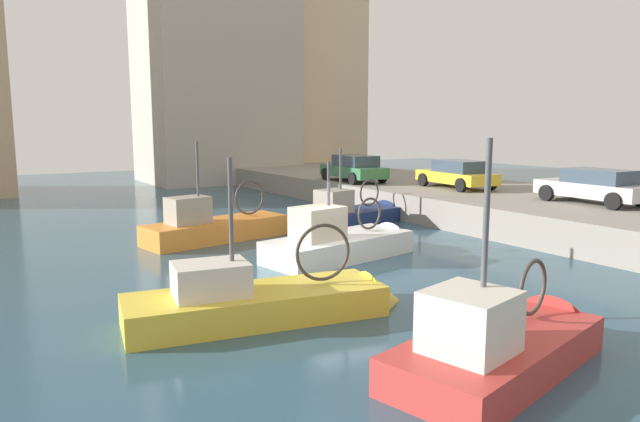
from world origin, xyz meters
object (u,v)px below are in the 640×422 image
Objects in this scene: fishing_boat_red at (506,357)px; fishing_boat_white at (346,252)px; fishing_boat_orange at (223,236)px; parked_car_green at (354,168)px; fishing_boat_yellow at (272,313)px; fishing_boat_navy at (352,221)px; parked_car_silver at (595,186)px; parked_car_yellow at (457,174)px.

fishing_boat_white is (2.47, 8.58, -0.01)m from fishing_boat_red.
fishing_boat_red is 13.41m from fishing_boat_orange.
fishing_boat_red is 21.24m from parked_car_green.
fishing_boat_yellow is 18.84m from parked_car_green.
fishing_boat_navy is at bearing 52.84° from fishing_boat_white.
fishing_boat_yellow is 1.06× the size of fishing_boat_navy.
parked_car_yellow is at bearing 94.31° from parked_car_silver.
parked_car_green is (9.77, 5.25, 1.79)m from fishing_boat_orange.
parked_car_silver is at bearing 27.38° from fishing_boat_red.
fishing_boat_orange is 12.24m from parked_car_yellow.
fishing_boat_white is 10.68m from parked_car_silver.
fishing_boat_red is 1.31× the size of parked_car_silver.
fishing_boat_navy is 1.42× the size of parked_car_green.
fishing_boat_orange is 1.45× the size of parked_car_green.
fishing_boat_yellow is at bearing 117.47° from fishing_boat_red.
fishing_boat_yellow is at bearing -106.08° from fishing_boat_orange.
fishing_boat_orange is (0.20, 13.41, -0.02)m from fishing_boat_red.
fishing_boat_yellow is 17.24m from parked_car_yellow.
parked_car_green reaches higher than parked_car_yellow.
fishing_boat_orange is at bearing 73.92° from fishing_boat_yellow.
fishing_boat_red is at bearing -118.10° from parked_car_green.
fishing_boat_white is 12.69m from parked_car_green.
fishing_boat_yellow reaches higher than fishing_boat_white.
parked_car_green is at bearing 61.90° from fishing_boat_red.
fishing_boat_yellow is (-2.56, -8.87, -0.02)m from fishing_boat_orange.
parked_car_yellow is (6.09, -0.13, 1.77)m from fishing_boat_navy.
fishing_boat_red is at bearing -152.62° from parked_car_silver.
fishing_boat_yellow is (-4.83, -4.04, -0.03)m from fishing_boat_white.
parked_car_silver is at bearing -10.62° from fishing_boat_white.
parked_car_green is at bearing 48.89° from fishing_boat_yellow.
fishing_boat_white is 6.30m from fishing_boat_yellow.
fishing_boat_white is 0.96× the size of fishing_boat_navy.
parked_car_yellow is (12.32, 13.41, 1.75)m from fishing_boat_red.
fishing_boat_navy is 9.71m from parked_car_silver.
fishing_boat_red reaches higher than fishing_boat_orange.
fishing_boat_navy is (6.03, 0.13, -0.01)m from fishing_boat_orange.
parked_car_silver is 12.36m from parked_car_green.
fishing_boat_red is 14.91m from fishing_boat_navy.
fishing_boat_orange is at bearing -151.72° from parked_car_green.
parked_car_green is (9.97, 18.67, 1.78)m from fishing_boat_red.
fishing_boat_yellow is at bearing -148.85° from parked_car_yellow.
fishing_boat_orange reaches higher than parked_car_green.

